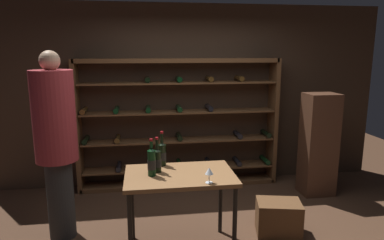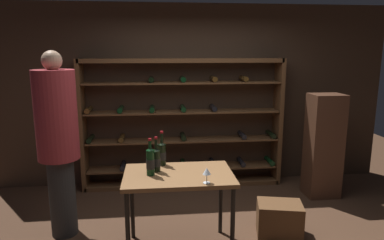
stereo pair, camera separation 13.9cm
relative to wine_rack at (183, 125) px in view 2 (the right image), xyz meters
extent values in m
plane|color=#472D1E|center=(0.15, -1.62, -0.94)|extent=(9.65, 9.65, 0.00)
cube|color=#3D2B1E|center=(0.15, 0.21, 0.41)|extent=(6.00, 0.10, 2.70)
cube|color=brown|center=(-1.45, 0.00, 0.01)|extent=(0.06, 0.32, 1.91)
cube|color=brown|center=(1.45, 0.00, 0.01)|extent=(0.06, 0.32, 1.91)
cube|color=brown|center=(0.00, 0.00, 0.94)|extent=(2.90, 0.32, 0.06)
cube|color=brown|center=(0.00, 0.00, -0.91)|extent=(2.90, 0.32, 0.06)
cube|color=brown|center=(0.00, 0.00, -0.66)|extent=(2.82, 0.32, 0.02)
cylinder|color=black|center=(-0.90, 0.00, -0.61)|extent=(0.08, 0.30, 0.08)
cylinder|color=black|center=(-0.45, 0.00, -0.61)|extent=(0.08, 0.30, 0.08)
cylinder|color=black|center=(0.00, 0.00, -0.61)|extent=(0.08, 0.30, 0.08)
cylinder|color=black|center=(0.45, 0.00, -0.61)|extent=(0.08, 0.30, 0.08)
cylinder|color=black|center=(0.90, 0.00, -0.61)|extent=(0.08, 0.30, 0.08)
cylinder|color=black|center=(1.35, 0.00, -0.61)|extent=(0.08, 0.30, 0.08)
cube|color=brown|center=(0.00, 0.00, -0.23)|extent=(2.82, 0.32, 0.02)
cylinder|color=black|center=(-1.35, 0.00, -0.18)|extent=(0.08, 0.30, 0.08)
cylinder|color=#4C3314|center=(-0.90, 0.00, -0.18)|extent=(0.08, 0.30, 0.08)
cylinder|color=black|center=(0.00, 0.00, -0.18)|extent=(0.08, 0.30, 0.08)
cylinder|color=black|center=(0.90, 0.00, -0.18)|extent=(0.08, 0.30, 0.08)
cylinder|color=black|center=(1.35, 0.00, -0.18)|extent=(0.08, 0.30, 0.08)
cube|color=brown|center=(0.00, 0.00, 0.19)|extent=(2.82, 0.32, 0.02)
cylinder|color=#4C3314|center=(-1.35, 0.00, 0.25)|extent=(0.08, 0.30, 0.08)
cylinder|color=black|center=(-0.90, 0.00, 0.25)|extent=(0.08, 0.30, 0.08)
cylinder|color=black|center=(-0.45, 0.00, 0.25)|extent=(0.08, 0.30, 0.08)
cylinder|color=black|center=(0.00, 0.00, 0.25)|extent=(0.08, 0.30, 0.08)
cylinder|color=black|center=(0.45, 0.00, 0.25)|extent=(0.08, 0.30, 0.08)
cube|color=brown|center=(0.00, 0.00, 0.62)|extent=(2.82, 0.32, 0.02)
cylinder|color=black|center=(-0.45, 0.00, 0.68)|extent=(0.08, 0.30, 0.08)
cylinder|color=black|center=(0.00, 0.00, 0.68)|extent=(0.08, 0.30, 0.08)
cylinder|color=#4C3314|center=(0.45, 0.00, 0.68)|extent=(0.08, 0.30, 0.08)
cylinder|color=#4C3314|center=(0.90, 0.00, 0.68)|extent=(0.08, 0.30, 0.08)
cube|color=brown|center=(-0.18, -1.76, -0.13)|extent=(1.07, 0.70, 0.04)
cylinder|color=black|center=(-0.67, -2.06, -0.55)|extent=(0.04, 0.04, 0.79)
cylinder|color=black|center=(0.30, -2.06, -0.55)|extent=(0.04, 0.04, 0.79)
cylinder|color=black|center=(-0.67, -1.46, -0.55)|extent=(0.04, 0.04, 0.79)
cylinder|color=black|center=(0.30, -1.46, -0.55)|extent=(0.04, 0.04, 0.79)
cylinder|color=#292929|center=(-1.44, -1.29, -0.50)|extent=(0.28, 0.28, 0.88)
cylinder|color=#9E2D33|center=(-1.44, -1.29, 0.41)|extent=(0.43, 0.43, 0.95)
sphere|color=tan|center=(-1.44, -1.29, 0.98)|extent=(0.21, 0.21, 0.21)
cube|color=brown|center=(0.94, -1.58, -0.75)|extent=(0.54, 0.44, 0.37)
cube|color=#4C2D1E|center=(1.91, -0.58, -0.22)|extent=(0.44, 0.36, 1.44)
cylinder|color=black|center=(-0.45, -1.77, 0.02)|extent=(0.08, 0.08, 0.25)
cone|color=black|center=(-0.45, -1.77, 0.15)|extent=(0.08, 0.08, 0.03)
cylinder|color=black|center=(-0.45, -1.77, 0.20)|extent=(0.03, 0.03, 0.07)
cylinder|color=maroon|center=(-0.45, -1.77, 0.25)|extent=(0.03, 0.03, 0.02)
cylinder|color=black|center=(-0.45, -1.77, 0.00)|extent=(0.08, 0.08, 0.10)
cylinder|color=black|center=(-0.40, -1.68, 0.00)|extent=(0.08, 0.08, 0.21)
cone|color=black|center=(-0.40, -1.68, 0.12)|extent=(0.08, 0.08, 0.03)
cylinder|color=black|center=(-0.40, -1.68, 0.18)|extent=(0.03, 0.03, 0.10)
cylinder|color=maroon|center=(-0.40, -1.68, 0.24)|extent=(0.03, 0.03, 0.02)
cylinder|color=black|center=(-0.40, -1.68, -0.01)|extent=(0.08, 0.08, 0.08)
cylinder|color=black|center=(-0.34, -1.48, 0.00)|extent=(0.08, 0.08, 0.22)
cone|color=black|center=(-0.34, -1.48, 0.13)|extent=(0.08, 0.08, 0.03)
cylinder|color=black|center=(-0.34, -1.48, 0.19)|extent=(0.03, 0.03, 0.10)
cylinder|color=maroon|center=(-0.34, -1.48, 0.25)|extent=(0.03, 0.03, 0.02)
cylinder|color=black|center=(-0.34, -1.48, -0.01)|extent=(0.09, 0.09, 0.08)
cylinder|color=silver|center=(0.06, -2.04, -0.11)|extent=(0.07, 0.07, 0.00)
cylinder|color=silver|center=(0.06, -2.04, -0.07)|extent=(0.01, 0.01, 0.08)
cone|color=silver|center=(0.06, -2.04, 0.01)|extent=(0.08, 0.08, 0.06)
cylinder|color=#590A14|center=(0.06, -2.04, -0.01)|extent=(0.04, 0.04, 0.02)
camera|label=1|loc=(-0.52, -4.94, 1.07)|focal=32.09mm
camera|label=2|loc=(-0.38, -4.96, 1.07)|focal=32.09mm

